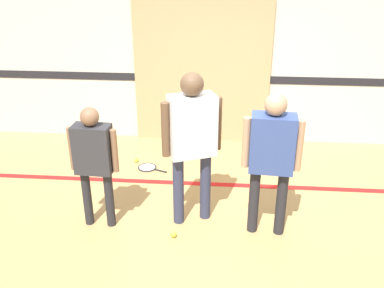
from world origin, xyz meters
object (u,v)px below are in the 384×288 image
at_px(person_instructor, 192,134).
at_px(person_student_left, 94,155).
at_px(person_student_right, 272,151).
at_px(tennis_ball_near_instructor, 174,234).
at_px(tennis_ball_by_spare_racket, 136,160).
at_px(racket_spare_on_floor, 148,168).

xyz_separation_m(person_instructor, person_student_left, (-1.04, -0.18, -0.21)).
height_order(person_student_right, tennis_ball_near_instructor, person_student_right).
relative_size(person_instructor, tennis_ball_by_spare_racket, 26.58).
bearing_deg(person_instructor, person_student_right, -33.55).
xyz_separation_m(person_instructor, racket_spare_on_floor, (-0.73, 1.21, -1.07)).
relative_size(person_instructor, person_student_left, 1.24).
bearing_deg(person_student_right, person_instructor, -7.17).
relative_size(person_student_right, racket_spare_on_floor, 3.35).
xyz_separation_m(tennis_ball_near_instructor, tennis_ball_by_spare_racket, (-0.77, 1.75, 0.00)).
distance_m(person_student_left, racket_spare_on_floor, 1.66).
xyz_separation_m(person_student_left, tennis_ball_by_spare_racket, (0.09, 1.57, -0.84)).
xyz_separation_m(person_student_right, tennis_ball_by_spare_racket, (-1.78, 1.55, -0.96)).
bearing_deg(person_instructor, person_student_left, 167.84).
height_order(person_instructor, person_student_right, person_instructor).
relative_size(racket_spare_on_floor, tennis_ball_by_spare_racket, 7.28).
relative_size(person_instructor, person_student_right, 1.09).
bearing_deg(tennis_ball_by_spare_racket, person_student_right, -41.11).
distance_m(person_instructor, person_student_right, 0.86).
bearing_deg(tennis_ball_near_instructor, tennis_ball_by_spare_racket, 113.80).
relative_size(person_instructor, racket_spare_on_floor, 3.65).
bearing_deg(person_instructor, racket_spare_on_floor, 99.17).
xyz_separation_m(person_student_left, person_student_right, (1.87, 0.01, 0.12)).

